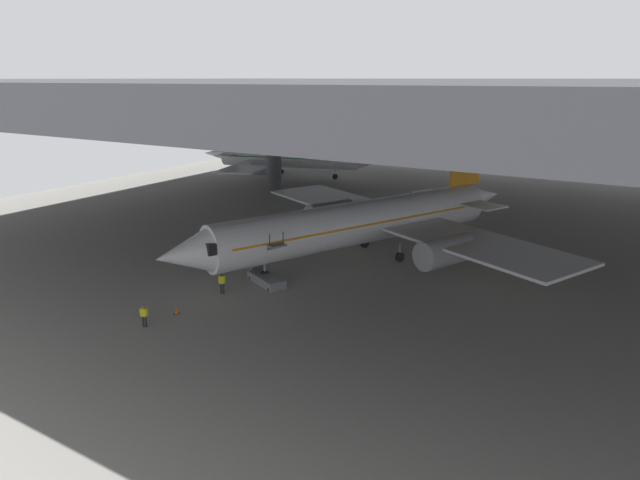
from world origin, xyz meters
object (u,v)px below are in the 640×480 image
Objects in this scene: crew_worker_by_stairs at (222,282)px; crew_worker_near_nose at (144,315)px; boarding_stairs at (267,275)px; airplane_distant at (286,158)px; airplane_main at (364,222)px; traffic_cone_orange at (176,310)px.

crew_worker_near_nose is at bearing -94.77° from crew_worker_by_stairs.
boarding_stairs is 50.48m from airplane_distant.
crew_worker_by_stairs is 52.62m from airplane_distant.
crew_worker_near_nose is 58.83m from airplane_distant.
boarding_stairs is at bearing 77.80° from crew_worker_near_nose.
boarding_stairs is at bearing 63.87° from crew_worker_by_stairs.
airplane_main is at bearing -46.60° from airplane_distant.
boarding_stairs is at bearing 76.03° from traffic_cone_orange.
crew_worker_by_stairs is (-1.72, -3.51, 0.23)m from boarding_stairs.
crew_worker_by_stairs reaches higher than traffic_cone_orange.
crew_worker_by_stairs is at bearing -116.13° from boarding_stairs.
airplane_main reaches higher than crew_worker_near_nose.
traffic_cone_orange is at bearing -63.75° from airplane_distant.
traffic_cone_orange is at bearing 83.41° from crew_worker_near_nose.
crew_worker_near_nose is 7.29m from crew_worker_by_stairs.
traffic_cone_orange is (0.30, 2.63, -0.59)m from crew_worker_near_nose.
airplane_main is 14.75m from crew_worker_by_stairs.
traffic_cone_orange is (-5.89, -18.04, -3.25)m from airplane_main.
boarding_stairs is 0.15× the size of airplane_distant.
airplane_main is 7.63× the size of boarding_stairs.
airplane_distant is at bearing 118.78° from crew_worker_by_stairs.
crew_worker_near_nose is 2.71m from traffic_cone_orange.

